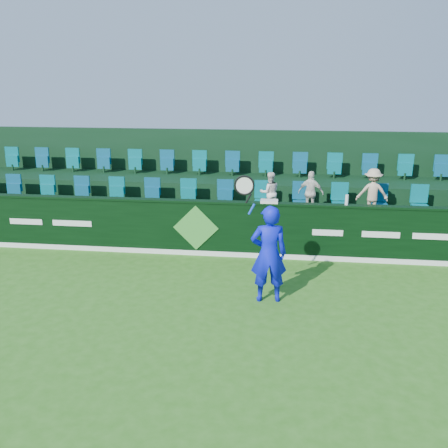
# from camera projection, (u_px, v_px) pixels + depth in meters

# --- Properties ---
(ground) EXTENTS (60.00, 60.00, 0.00)m
(ground) POSITION_uv_depth(u_px,v_px,m) (156.00, 335.00, 8.42)
(ground) COLOR #2B6919
(ground) RESTS_ON ground
(sponsor_hoarding) EXTENTS (16.00, 0.25, 1.35)m
(sponsor_hoarding) POSITION_uv_depth(u_px,v_px,m) (197.00, 228.00, 12.03)
(sponsor_hoarding) COLOR black
(sponsor_hoarding) RESTS_ON ground
(stand_tier_front) EXTENTS (16.00, 2.00, 0.80)m
(stand_tier_front) POSITION_uv_depth(u_px,v_px,m) (204.00, 225.00, 13.15)
(stand_tier_front) COLOR black
(stand_tier_front) RESTS_ON ground
(stand_tier_back) EXTENTS (16.00, 1.80, 1.30)m
(stand_tier_back) POSITION_uv_depth(u_px,v_px,m) (214.00, 199.00, 14.89)
(stand_tier_back) COLOR black
(stand_tier_back) RESTS_ON ground
(stand_rear) EXTENTS (16.00, 4.10, 2.60)m
(stand_rear) POSITION_uv_depth(u_px,v_px,m) (216.00, 177.00, 15.15)
(stand_rear) COLOR black
(stand_rear) RESTS_ON ground
(seat_row_front) EXTENTS (13.50, 0.50, 0.60)m
(seat_row_front) POSITION_uv_depth(u_px,v_px,m) (206.00, 196.00, 13.33)
(seat_row_front) COLOR #05666D
(seat_row_front) RESTS_ON stand_tier_front
(seat_row_back) EXTENTS (13.50, 0.50, 0.60)m
(seat_row_back) POSITION_uv_depth(u_px,v_px,m) (216.00, 166.00, 14.90)
(seat_row_back) COLOR #05666D
(seat_row_back) RESTS_ON stand_tier_back
(tennis_player) EXTENTS (1.10, 0.55, 2.54)m
(tennis_player) POSITION_uv_depth(u_px,v_px,m) (268.00, 253.00, 9.44)
(tennis_player) COLOR #0D16DE
(tennis_player) RESTS_ON ground
(spectator_left) EXTENTS (0.60, 0.52, 1.06)m
(spectator_left) POSITION_uv_depth(u_px,v_px,m) (270.00, 193.00, 12.71)
(spectator_left) COLOR white
(spectator_left) RESTS_ON stand_tier_front
(spectator_middle) EXTENTS (0.70, 0.44, 1.11)m
(spectator_middle) POSITION_uv_depth(u_px,v_px,m) (311.00, 193.00, 12.58)
(spectator_middle) COLOR silver
(spectator_middle) RESTS_ON stand_tier_front
(spectator_right) EXTENTS (0.80, 0.48, 1.20)m
(spectator_right) POSITION_uv_depth(u_px,v_px,m) (372.00, 193.00, 12.38)
(spectator_right) COLOR #C4AC8A
(spectator_right) RESTS_ON stand_tier_front
(towel) EXTENTS (0.41, 0.26, 0.06)m
(towel) POSITION_uv_depth(u_px,v_px,m) (269.00, 201.00, 11.62)
(towel) COLOR silver
(towel) RESTS_ON sponsor_hoarding
(drinks_bottle) EXTENTS (0.08, 0.08, 0.24)m
(drinks_bottle) POSITION_uv_depth(u_px,v_px,m) (347.00, 200.00, 11.39)
(drinks_bottle) COLOR silver
(drinks_bottle) RESTS_ON sponsor_hoarding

